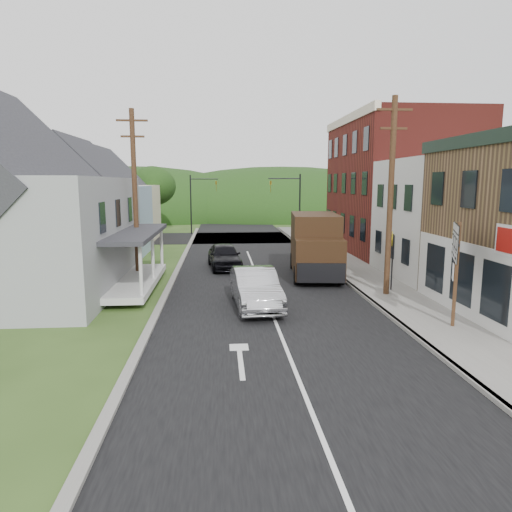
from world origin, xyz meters
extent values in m
plane|color=#2D4719|center=(0.00, 0.00, 0.00)|extent=(120.00, 120.00, 0.00)
cube|color=black|center=(0.00, 10.00, 0.00)|extent=(9.00, 90.00, 0.02)
cube|color=black|center=(0.00, 27.00, 0.00)|extent=(60.00, 9.00, 0.02)
cube|color=slate|center=(5.90, 8.00, 0.07)|extent=(2.80, 55.00, 0.15)
cube|color=slate|center=(4.55, 8.00, 0.07)|extent=(0.20, 55.00, 0.15)
cube|color=slate|center=(-4.65, 8.00, 0.06)|extent=(0.30, 55.00, 0.12)
cube|color=silver|center=(11.30, 7.50, 3.25)|extent=(8.00, 7.00, 6.50)
cube|color=maroon|center=(11.30, 17.00, 5.00)|extent=(8.00, 12.00, 10.00)
cube|color=gray|center=(-12.00, 6.00, 2.75)|extent=(10.00, 12.00, 5.50)
cube|color=#93B4C9|center=(-11.00, 17.00, 2.50)|extent=(7.00, 8.00, 5.00)
cube|color=beige|center=(-11.50, 26.00, 2.50)|extent=(7.00, 8.00, 5.00)
cylinder|color=#472D19|center=(5.60, 3.50, 4.50)|extent=(0.26, 0.26, 9.00)
cube|color=#472D19|center=(5.60, 3.50, 8.40)|extent=(1.60, 0.10, 0.10)
cube|color=#472D19|center=(5.60, 3.50, 7.60)|extent=(1.20, 0.10, 0.10)
cylinder|color=#472D19|center=(-6.50, 8.00, 4.50)|extent=(0.26, 0.26, 9.00)
cube|color=#472D19|center=(-6.50, 8.00, 8.40)|extent=(1.60, 0.10, 0.10)
cube|color=#472D19|center=(-6.50, 8.00, 7.60)|extent=(1.20, 0.10, 0.10)
cylinder|color=black|center=(5.00, 23.50, 3.00)|extent=(0.14, 0.14, 6.00)
cylinder|color=black|center=(3.60, 23.50, 5.60)|extent=(2.80, 0.10, 0.10)
imported|color=olive|center=(2.40, 23.50, 4.90)|extent=(0.16, 0.20, 1.00)
cylinder|color=black|center=(-5.00, 30.50, 3.00)|extent=(0.14, 0.14, 6.00)
cylinder|color=black|center=(-3.60, 30.50, 5.60)|extent=(2.80, 0.10, 0.10)
imported|color=olive|center=(-2.40, 30.50, 4.90)|extent=(0.16, 0.20, 1.00)
cylinder|color=#382616|center=(-19.00, 20.00, 2.38)|extent=(0.36, 0.36, 4.76)
cylinder|color=#382616|center=(-9.00, 32.00, 1.96)|extent=(0.36, 0.36, 3.92)
ellipsoid|color=#17330F|center=(-9.00, 32.00, 4.90)|extent=(4.80, 4.80, 4.08)
ellipsoid|color=#17330F|center=(0.00, 55.00, 0.00)|extent=(90.00, 30.00, 16.00)
imported|color=silver|center=(-0.60, 2.20, 0.82)|extent=(2.10, 5.09, 1.64)
imported|color=black|center=(-1.81, 11.19, 0.77)|extent=(2.29, 4.69, 1.54)
cube|color=black|center=(3.34, 9.00, 1.91)|extent=(3.04, 5.06, 3.17)
cube|color=black|center=(3.02, 6.18, 1.37)|extent=(2.70, 2.02, 2.08)
cube|color=black|center=(3.04, 6.40, 2.24)|extent=(2.43, 1.56, 0.05)
cube|color=black|center=(2.91, 5.25, 0.82)|extent=(2.41, 0.43, 0.98)
cylinder|color=black|center=(1.89, 6.42, 0.49)|extent=(0.42, 1.01, 0.98)
cylinder|color=black|center=(4.17, 6.16, 0.49)|extent=(0.42, 1.01, 0.98)
cylinder|color=black|center=(2.39, 10.76, 0.49)|extent=(0.42, 1.01, 0.98)
cylinder|color=black|center=(4.67, 10.50, 0.49)|extent=(0.42, 1.01, 0.98)
cube|color=#472D19|center=(6.26, -1.37, 2.03)|extent=(0.16, 0.16, 3.75)
cube|color=black|center=(6.20, -1.35, 3.21)|extent=(0.90, 1.98, 0.09)
cube|color=silver|center=(5.86, -2.02, 3.69)|extent=(0.26, 0.55, 0.24)
cube|color=silver|center=(5.86, -2.02, 3.21)|extent=(0.28, 0.60, 0.59)
cube|color=silver|center=(5.86, -2.02, 2.72)|extent=(0.26, 0.55, 0.30)
cube|color=silver|center=(6.16, -1.33, 3.69)|extent=(0.26, 0.55, 0.24)
cube|color=silver|center=(6.16, -1.33, 3.21)|extent=(0.28, 0.60, 0.59)
cube|color=silver|center=(6.16, -1.33, 2.72)|extent=(0.26, 0.55, 0.30)
cube|color=silver|center=(6.46, -0.64, 3.69)|extent=(0.26, 0.55, 0.24)
cube|color=silver|center=(6.46, -0.64, 3.21)|extent=(0.28, 0.60, 0.59)
cube|color=silver|center=(6.46, -0.64, 2.72)|extent=(0.26, 0.55, 0.30)
cube|color=silver|center=(6.16, -1.33, 2.13)|extent=(0.21, 0.45, 0.59)
cylinder|color=black|center=(6.12, 4.24, 1.50)|extent=(0.09, 0.09, 2.70)
cube|color=black|center=(6.04, 4.24, 2.62)|extent=(0.32, 0.73, 0.79)
cube|color=yellow|center=(6.06, 4.24, 2.62)|extent=(0.30, 0.67, 0.72)
camera|label=1|loc=(-2.06, -16.59, 5.26)|focal=32.00mm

